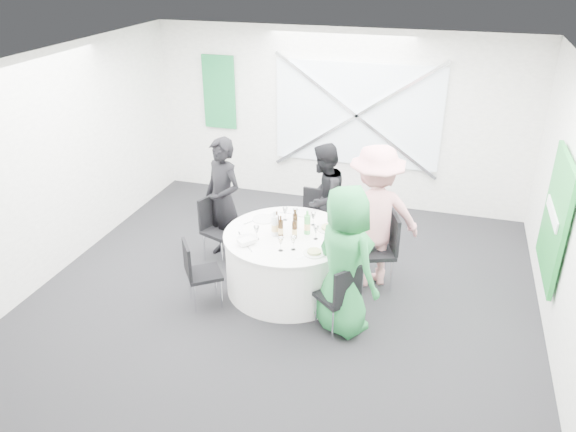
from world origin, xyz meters
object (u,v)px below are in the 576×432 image
(banquet_table, at_px, (288,261))
(chair_back_left, at_px, (216,224))
(chair_back_right, at_px, (383,245))
(chair_front_left, at_px, (197,269))
(person_woman_pink, at_px, (374,217))
(person_man_back_left, at_px, (223,200))
(green_water_bottle, at_px, (307,225))
(chair_front_right, at_px, (341,294))
(clear_water_bottle, at_px, (275,226))
(person_woman_green, at_px, (345,261))
(chair_back, at_px, (314,217))
(person_man_back, at_px, (323,199))

(banquet_table, xyz_separation_m, chair_back_left, (-1.14, 0.43, 0.14))
(chair_back_right, relative_size, chair_front_left, 1.15)
(chair_front_left, distance_m, person_woman_pink, 2.22)
(banquet_table, relative_size, person_man_back_left, 0.92)
(chair_front_left, relative_size, green_water_bottle, 2.82)
(person_man_back_left, bearing_deg, chair_front_right, -6.51)
(person_man_back_left, bearing_deg, chair_front_left, -56.17)
(green_water_bottle, bearing_deg, chair_front_left, -146.84)
(chair_back_right, xyz_separation_m, person_man_back_left, (-2.16, 0.12, 0.27))
(chair_back_left, bearing_deg, chair_front_right, -99.12)
(green_water_bottle, bearing_deg, person_man_back_left, 160.34)
(clear_water_bottle, bearing_deg, person_woman_green, -28.69)
(chair_back, bearing_deg, banquet_table, -90.00)
(person_woman_green, bearing_deg, person_man_back, -33.02)
(banquet_table, distance_m, chair_front_right, 1.06)
(chair_front_left, relative_size, person_man_back, 0.55)
(chair_back, bearing_deg, green_water_bottle, -77.28)
(chair_front_right, relative_size, chair_front_left, 1.00)
(person_woman_green, bearing_deg, person_man_back_left, 5.20)
(banquet_table, height_order, person_man_back, person_man_back)
(chair_back_left, xyz_separation_m, chair_back_right, (2.24, -0.02, 0.05))
(person_woman_green, distance_m, clear_water_bottle, 1.09)
(person_man_back_left, distance_m, clear_water_bottle, 1.10)
(person_woman_pink, bearing_deg, chair_front_right, 56.71)
(chair_back_right, distance_m, person_man_back, 1.17)
(person_man_back_left, relative_size, green_water_bottle, 5.64)
(chair_front_left, bearing_deg, chair_back_left, -24.02)
(banquet_table, bearing_deg, chair_front_right, -40.51)
(chair_back, xyz_separation_m, chair_front_left, (-0.97, -1.68, -0.03))
(chair_front_right, distance_m, clear_water_bottle, 1.19)
(chair_back_right, height_order, person_man_back, person_man_back)
(chair_back, distance_m, clear_water_bottle, 1.18)
(chair_back_left, xyz_separation_m, person_man_back_left, (0.08, 0.10, 0.32))
(banquet_table, relative_size, chair_back, 1.75)
(green_water_bottle, bearing_deg, banquet_table, -160.67)
(person_man_back, distance_m, clear_water_bottle, 1.22)
(banquet_table, distance_m, green_water_bottle, 0.55)
(chair_front_left, height_order, person_man_back_left, person_man_back_left)
(banquet_table, height_order, chair_front_left, chair_front_left)
(person_man_back, xyz_separation_m, clear_water_bottle, (-0.32, -1.17, 0.11))
(banquet_table, distance_m, chair_back_right, 1.19)
(person_woman_pink, bearing_deg, person_woman_green, 56.52)
(chair_front_left, xyz_separation_m, person_woman_green, (1.72, 0.06, 0.36))
(chair_front_right, height_order, chair_front_left, chair_front_right)
(chair_back_right, bearing_deg, chair_front_right, -35.62)
(chair_front_left, xyz_separation_m, person_man_back, (1.08, 1.76, 0.28))
(chair_back_left, relative_size, green_water_bottle, 2.98)
(chair_back, bearing_deg, chair_back_left, -150.11)
(chair_back, xyz_separation_m, person_man_back, (0.11, 0.07, 0.25))
(banquet_table, xyz_separation_m, green_water_bottle, (0.22, 0.08, 0.50))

